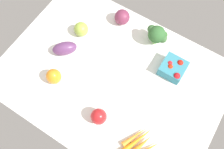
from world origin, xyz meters
TOP-DOWN VIEW (x-y plane):
  - tablecloth at (0.00, 0.00)cm, footprint 104.00×76.00cm
  - bell_pepper_orange at (-21.72, -15.82)cm, footprint 9.70×9.70cm
  - carrot_bunch at (27.18, -21.14)cm, footprint 18.05×18.94cm
  - broccoli_head at (8.22, 27.78)cm, footprint 10.97×8.90cm
  - berry_basket at (22.88, 17.69)cm, footprint 11.05×11.05cm
  - bell_pepper_red at (6.05, -20.33)cm, footprint 8.88×8.88cm
  - heirloom_tomato_green at (-26.03, 12.06)cm, footprint 7.31×7.31cm
  - red_onion_near_basket at (-12.28, 29.17)cm, footprint 7.89×7.89cm
  - eggplant at (-26.57, -1.11)cm, footprint 12.98×13.14cm

SIDE VIEW (x-z plane):
  - tablecloth at x=0.00cm, z-range 0.00..2.00cm
  - carrot_bunch at x=27.18cm, z-range 1.81..4.79cm
  - berry_basket at x=22.88cm, z-range 1.63..8.59cm
  - eggplant at x=-26.57cm, z-range 2.00..8.56cm
  - heirloom_tomato_green at x=-26.03cm, z-range 2.00..9.31cm
  - red_onion_near_basket at x=-12.28cm, z-range 2.00..9.89cm
  - bell_pepper_red at x=6.05cm, z-range 2.00..10.00cm
  - bell_pepper_orange at x=-21.72cm, z-range 2.00..10.08cm
  - broccoli_head at x=8.22cm, z-range 3.13..14.35cm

